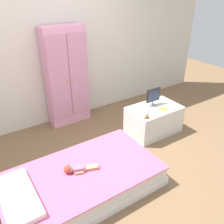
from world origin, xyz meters
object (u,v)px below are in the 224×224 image
object	(u,v)px
tv_stand	(154,120)
rocking_horse_toy	(147,115)
bed	(82,181)
tv_monitor	(153,96)
book_yellow	(163,109)
wardrobe	(66,77)
doll	(75,169)

from	to	relation	value
tv_stand	rocking_horse_toy	distance (m)	0.46
bed	tv_monitor	distance (m)	1.73
book_yellow	wardrobe	bearing A→B (deg)	130.98
bed	rocking_horse_toy	world-z (taller)	rocking_horse_toy
rocking_horse_toy	wardrobe	bearing A→B (deg)	117.38
bed	tv_stand	distance (m)	1.60
doll	tv_monitor	bearing A→B (deg)	17.98
bed	book_yellow	size ratio (longest dim) A/B	15.76
wardrobe	rocking_horse_toy	size ratio (longest dim) A/B	13.95
doll	tv_stand	xyz separation A→B (m)	(1.59, 0.44, -0.08)
wardrobe	doll	bearing A→B (deg)	-112.12
rocking_horse_toy	doll	bearing A→B (deg)	-168.73
tv_stand	wardrobe	bearing A→B (deg)	132.22
rocking_horse_toy	tv_stand	bearing A→B (deg)	29.89
bed	rocking_horse_toy	bearing A→B (deg)	13.90
tv_stand	bed	bearing A→B (deg)	-162.45
bed	book_yellow	distance (m)	1.66
doll	book_yellow	bearing A→B (deg)	10.96
wardrobe	tv_monitor	size ratio (longest dim) A/B	5.90
bed	tv_stand	xyz separation A→B (m)	(1.53, 0.48, 0.09)
wardrobe	book_yellow	world-z (taller)	wardrobe
rocking_horse_toy	book_yellow	xyz separation A→B (m)	(0.38, 0.07, -0.05)
tv_stand	rocking_horse_toy	bearing A→B (deg)	-150.11
tv_stand	tv_monitor	xyz separation A→B (m)	(0.04, 0.09, 0.37)
doll	tv_stand	distance (m)	1.65
doll	tv_stand	world-z (taller)	tv_stand
wardrobe	book_yellow	distance (m)	1.62
doll	wardrobe	size ratio (longest dim) A/B	0.24
doll	rocking_horse_toy	xyz separation A→B (m)	(1.26, 0.25, 0.19)
wardrobe	bed	bearing A→B (deg)	-109.66
doll	rocking_horse_toy	distance (m)	1.30
tv_stand	doll	bearing A→B (deg)	-164.60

